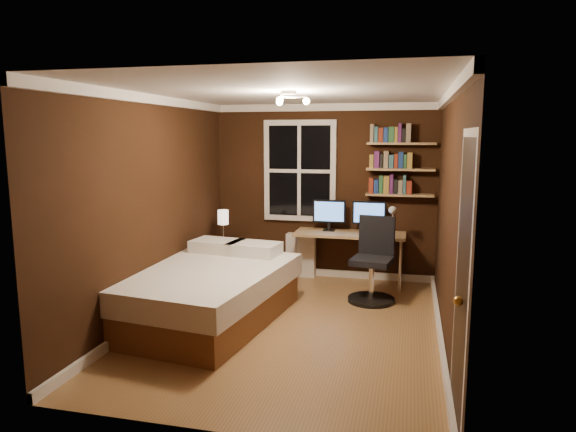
% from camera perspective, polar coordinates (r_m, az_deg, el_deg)
% --- Properties ---
extents(floor, '(4.20, 4.20, 0.00)m').
position_cam_1_polar(floor, '(5.74, 0.29, -12.10)').
color(floor, brown).
rests_on(floor, ground).
extents(wall_back, '(3.20, 0.04, 2.50)m').
position_cam_1_polar(wall_back, '(7.46, 3.99, 2.70)').
color(wall_back, black).
rests_on(wall_back, ground).
extents(wall_left, '(0.04, 4.20, 2.50)m').
position_cam_1_polar(wall_left, '(5.98, -14.79, 0.87)').
color(wall_left, black).
rests_on(wall_left, ground).
extents(wall_right, '(0.04, 4.20, 2.50)m').
position_cam_1_polar(wall_right, '(5.29, 17.43, -0.28)').
color(wall_right, black).
rests_on(wall_right, ground).
extents(ceiling, '(3.20, 4.20, 0.02)m').
position_cam_1_polar(ceiling, '(5.37, 0.32, 13.64)').
color(ceiling, white).
rests_on(ceiling, wall_back).
extents(window, '(1.06, 0.06, 1.46)m').
position_cam_1_polar(window, '(7.46, 1.31, 5.03)').
color(window, silver).
rests_on(window, wall_back).
extents(door, '(0.03, 0.82, 2.05)m').
position_cam_1_polar(door, '(3.83, 18.65, -7.25)').
color(door, black).
rests_on(door, ground).
extents(door_knob, '(0.06, 0.06, 0.06)m').
position_cam_1_polar(door_knob, '(3.54, 18.40, -8.95)').
color(door_knob, gold).
rests_on(door_knob, door).
extents(ceiling_fixture, '(0.44, 0.44, 0.18)m').
position_cam_1_polar(ceiling_fixture, '(5.27, 0.06, 12.64)').
color(ceiling_fixture, beige).
rests_on(ceiling_fixture, ceiling).
extents(bookshelf_lower, '(0.92, 0.22, 0.03)m').
position_cam_1_polar(bookshelf_lower, '(7.24, 12.29, 2.32)').
color(bookshelf_lower, tan).
rests_on(bookshelf_lower, wall_back).
extents(books_row_lower, '(0.54, 0.16, 0.23)m').
position_cam_1_polar(books_row_lower, '(7.23, 12.33, 3.35)').
color(books_row_lower, maroon).
rests_on(books_row_lower, bookshelf_lower).
extents(bookshelf_middle, '(0.92, 0.22, 0.03)m').
position_cam_1_polar(bookshelf_middle, '(7.21, 12.39, 5.08)').
color(bookshelf_middle, tan).
rests_on(bookshelf_middle, wall_back).
extents(books_row_middle, '(0.54, 0.16, 0.23)m').
position_cam_1_polar(books_row_middle, '(7.20, 12.42, 6.12)').
color(books_row_middle, navy).
rests_on(books_row_middle, bookshelf_middle).
extents(bookshelf_upper, '(0.92, 0.22, 0.03)m').
position_cam_1_polar(bookshelf_upper, '(7.20, 12.48, 7.87)').
color(bookshelf_upper, tan).
rests_on(bookshelf_upper, wall_back).
extents(books_row_upper, '(0.54, 0.16, 0.23)m').
position_cam_1_polar(books_row_upper, '(7.20, 12.52, 8.90)').
color(books_row_upper, '#285E35').
rests_on(books_row_upper, bookshelf_upper).
extents(bed, '(1.86, 2.38, 0.75)m').
position_cam_1_polar(bed, '(5.89, -9.36, -8.36)').
color(bed, brown).
rests_on(bed, ground).
extents(nightstand, '(0.58, 0.58, 0.60)m').
position_cam_1_polar(nightstand, '(7.34, -7.12, -5.01)').
color(nightstand, brown).
rests_on(nightstand, ground).
extents(bedside_lamp, '(0.15, 0.15, 0.43)m').
position_cam_1_polar(bedside_lamp, '(7.23, -7.20, -1.05)').
color(bedside_lamp, white).
rests_on(bedside_lamp, nightstand).
extents(radiator, '(0.42, 0.15, 0.64)m').
position_cam_1_polar(radiator, '(7.56, 1.45, -4.36)').
color(radiator, beige).
rests_on(radiator, ground).
extents(desk, '(1.52, 0.57, 0.72)m').
position_cam_1_polar(desk, '(7.19, 6.88, -2.32)').
color(desk, tan).
rests_on(desk, ground).
extents(monitor_left, '(0.46, 0.12, 0.44)m').
position_cam_1_polar(monitor_left, '(7.26, 4.60, 0.07)').
color(monitor_left, black).
rests_on(monitor_left, desk).
extents(monitor_right, '(0.46, 0.12, 0.44)m').
position_cam_1_polar(monitor_right, '(7.19, 8.98, -0.09)').
color(monitor_right, black).
rests_on(monitor_right, desk).
extents(desk_lamp, '(0.14, 0.32, 0.44)m').
position_cam_1_polar(desk_lamp, '(6.93, 11.53, -0.50)').
color(desk_lamp, silver).
rests_on(desk_lamp, desk).
extents(office_chair, '(0.58, 0.58, 1.06)m').
position_cam_1_polar(office_chair, '(6.53, 9.41, -5.81)').
color(office_chair, black).
rests_on(office_chair, ground).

